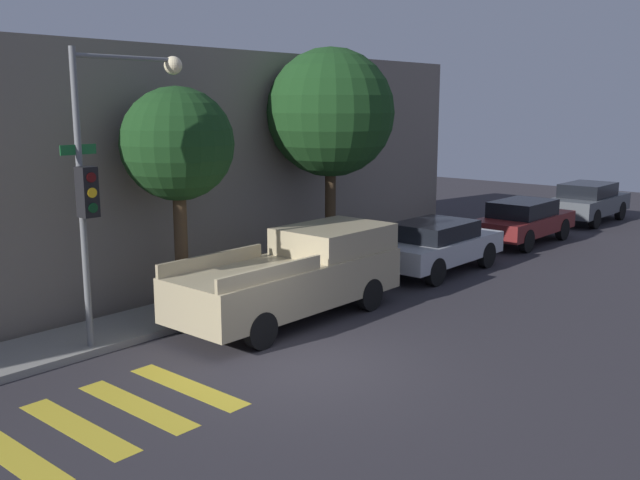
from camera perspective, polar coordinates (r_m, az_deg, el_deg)
The scene contains 11 objects.
ground_plane at distance 12.81m, azimuth -1.71°, elevation -10.16°, with size 60.00×60.00×0.00m, color #2D2B30.
sidewalk at distance 15.68m, azimuth -12.74°, elevation -6.17°, with size 26.00×1.72×0.14m, color gray.
building_row at distance 18.71m, azimuth -20.91°, elevation 5.14°, with size 26.00×6.00×5.90m, color slate.
crosswalk at distance 11.41m, azimuth -16.62°, elevation -13.36°, with size 3.45×2.60×0.00m.
traffic_light_pole at distance 13.64m, azimuth -16.69°, elevation 6.20°, with size 2.68×0.56×5.57m.
pickup_truck at distance 15.46m, azimuth -1.80°, elevation -2.73°, with size 5.51×2.00×1.86m.
sedan_near_corner at distance 19.86m, azimuth 9.23°, elevation -0.36°, with size 4.36×1.88×1.41m.
sedan_middle at distance 24.58m, azimuth 15.96°, elevation 1.53°, with size 4.46×1.76×1.43m.
sedan_far_end at distance 29.76m, azimuth 20.64°, elevation 2.92°, with size 4.44×1.82×1.53m.
tree_near_corner at distance 15.50m, azimuth -11.34°, elevation 7.41°, with size 2.42×2.42×4.96m.
tree_midblock at distance 18.96m, azimuth 0.86°, elevation 10.11°, with size 3.37×3.37×6.04m.
Camera 1 is at (-8.76, -8.13, 4.61)m, focal length 40.00 mm.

